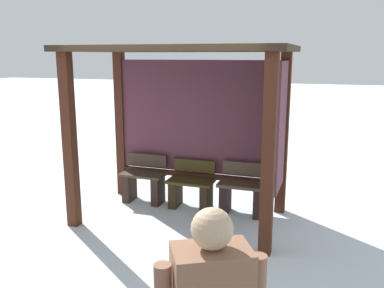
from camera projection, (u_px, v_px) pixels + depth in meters
ground_plane at (181, 218)px, 6.09m from camera, size 60.00×60.00×0.00m
bus_shelter at (196, 97)px, 5.92m from camera, size 3.02×1.79×2.47m
bench_left_inside at (144, 183)px, 6.69m from camera, size 0.71×0.37×0.77m
bench_center_inside at (191, 189)px, 6.44m from camera, size 0.71×0.41×0.74m
bench_right_inside at (242, 193)px, 6.18m from camera, size 0.71×0.39×0.77m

